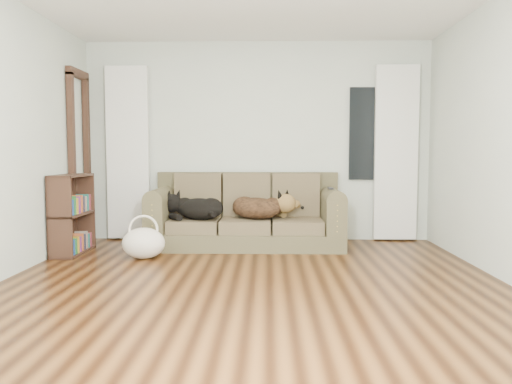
{
  "coord_description": "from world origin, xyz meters",
  "views": [
    {
      "loc": [
        0.14,
        -4.1,
        1.14
      ],
      "look_at": [
        0.0,
        1.6,
        0.7
      ],
      "focal_mm": 35.0,
      "sensor_mm": 36.0,
      "label": 1
    }
  ],
  "objects_px": {
    "dog_black_lab": "(196,208)",
    "bookshelf": "(72,210)",
    "sofa": "(246,210)",
    "tote_bag": "(144,244)",
    "dog_shepherd": "(260,207)"
  },
  "relations": [
    {
      "from": "sofa",
      "to": "dog_black_lab",
      "type": "relative_size",
      "value": 3.73
    },
    {
      "from": "sofa",
      "to": "dog_black_lab",
      "type": "height_order",
      "value": "sofa"
    },
    {
      "from": "dog_black_lab",
      "to": "bookshelf",
      "type": "xyz_separation_m",
      "value": [
        -1.37,
        -0.38,
        0.02
      ]
    },
    {
      "from": "sofa",
      "to": "bookshelf",
      "type": "height_order",
      "value": "bookshelf"
    },
    {
      "from": "sofa",
      "to": "dog_shepherd",
      "type": "xyz_separation_m",
      "value": [
        0.17,
        -0.05,
        0.04
      ]
    },
    {
      "from": "dog_shepherd",
      "to": "bookshelf",
      "type": "relative_size",
      "value": 0.72
    },
    {
      "from": "dog_black_lab",
      "to": "bookshelf",
      "type": "height_order",
      "value": "bookshelf"
    },
    {
      "from": "dog_shepherd",
      "to": "sofa",
      "type": "bearing_deg",
      "value": 10.66
    },
    {
      "from": "sofa",
      "to": "dog_shepherd",
      "type": "distance_m",
      "value": 0.18
    },
    {
      "from": "dog_black_lab",
      "to": "dog_shepherd",
      "type": "xyz_separation_m",
      "value": [
        0.77,
        0.06,
        0.01
      ]
    },
    {
      "from": "tote_bag",
      "to": "bookshelf",
      "type": "height_order",
      "value": "bookshelf"
    },
    {
      "from": "sofa",
      "to": "tote_bag",
      "type": "distance_m",
      "value": 1.35
    },
    {
      "from": "tote_bag",
      "to": "bookshelf",
      "type": "relative_size",
      "value": 0.51
    },
    {
      "from": "sofa",
      "to": "tote_bag",
      "type": "xyz_separation_m",
      "value": [
        -1.08,
        -0.76,
        -0.29
      ]
    },
    {
      "from": "bookshelf",
      "to": "dog_shepherd",
      "type": "bearing_deg",
      "value": 18.12
    }
  ]
}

